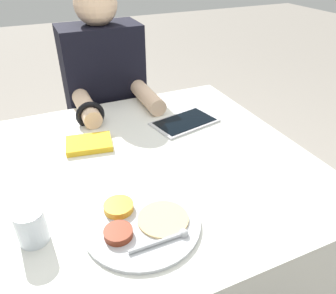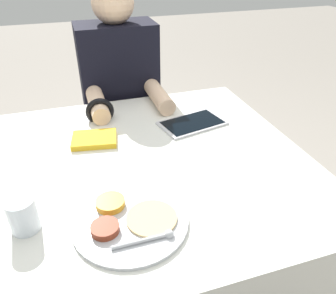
% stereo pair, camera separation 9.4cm
% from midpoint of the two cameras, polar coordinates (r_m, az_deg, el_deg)
% --- Properties ---
extents(dining_table, '(1.01, 0.97, 0.73)m').
position_cam_midpoint_polar(dining_table, '(1.30, -4.94, -15.80)').
color(dining_table, silver).
rests_on(dining_table, ground_plane).
extents(thali_tray, '(0.29, 0.29, 0.03)m').
position_cam_midpoint_polar(thali_tray, '(0.84, -8.12, -13.00)').
color(thali_tray, '#B7BABF').
rests_on(thali_tray, dining_table).
extents(red_notebook, '(0.17, 0.14, 0.02)m').
position_cam_midpoint_polar(red_notebook, '(1.16, -15.85, 0.43)').
color(red_notebook, silver).
rests_on(red_notebook, dining_table).
extents(tablet_device, '(0.27, 0.19, 0.01)m').
position_cam_midpoint_polar(tablet_device, '(1.26, 0.81, 4.30)').
color(tablet_device, '#B7B7BC').
rests_on(tablet_device, dining_table).
extents(person_diner, '(0.36, 0.45, 1.20)m').
position_cam_midpoint_polar(person_diner, '(1.65, -11.91, 4.22)').
color(person_diner, black).
rests_on(person_diner, ground_plane).
extents(drinking_glass, '(0.07, 0.07, 0.09)m').
position_cam_midpoint_polar(drinking_glass, '(0.85, -25.77, -12.45)').
color(drinking_glass, silver).
rests_on(drinking_glass, dining_table).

